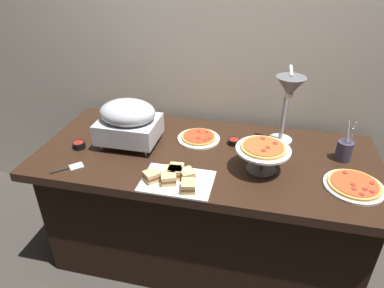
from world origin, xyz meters
The scene contains 13 objects.
ground_plane centered at (0.00, 0.00, 0.00)m, with size 8.00×8.00×0.00m, color #38332D.
back_wall centered at (0.00, 0.50, 1.20)m, with size 4.40×0.04×2.40m, color beige.
buffet_table centered at (0.00, 0.00, 0.39)m, with size 1.90×0.84×0.76m.
chafing_dish centered at (-0.45, 0.01, 0.91)m, with size 0.34×0.27×0.27m.
heat_lamp centered at (0.40, 0.10, 1.12)m, with size 0.15×0.32×0.47m.
pizza_plate_front centered at (-0.07, 0.15, 0.77)m, with size 0.25×0.25×0.03m.
pizza_plate_center centered at (0.76, -0.15, 0.77)m, with size 0.28×0.28×0.03m.
pizza_plate_raised_stand centered at (0.31, -0.10, 0.88)m, with size 0.28×0.28×0.15m.
sandwich_platter centered at (-0.10, -0.30, 0.78)m, with size 0.35×0.24×0.06m.
sauce_cup_near centered at (0.14, 0.14, 0.78)m, with size 0.07×0.07×0.03m.
sauce_cup_far centered at (-0.72, -0.11, 0.78)m, with size 0.07×0.07×0.04m.
utensil_holder centered at (0.74, 0.11, 0.82)m, with size 0.08×0.08×0.22m.
serving_spatula centered at (-0.67, -0.31, 0.76)m, with size 0.15×0.14×0.01m.
Camera 1 is at (0.29, -1.62, 1.77)m, focal length 32.03 mm.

